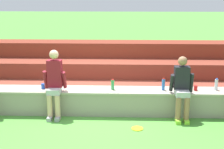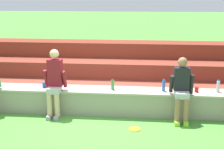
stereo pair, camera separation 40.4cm
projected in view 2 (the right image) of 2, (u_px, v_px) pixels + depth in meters
The scene contains 11 objects.
ground_plane at pixel (91, 116), 6.88m from camera, with size 80.00×80.00×0.00m, color #4C9338.
stone_seating_wall at pixel (93, 100), 7.06m from camera, with size 8.87×0.57×0.55m.
brick_bleachers at pixel (103, 71), 8.81m from camera, with size 11.35×2.29×1.27m.
person_center at pixel (55, 81), 6.76m from camera, with size 0.49×0.51×1.47m.
person_right_of_center at pixel (182, 88), 6.47m from camera, with size 0.50×0.53×1.36m.
water_bottle_near_right at pixel (164, 85), 6.82m from camera, with size 0.07×0.07×0.27m.
water_bottle_center_gap at pixel (218, 86), 6.75m from camera, with size 0.07×0.07×0.26m.
water_bottle_mid_right at pixel (113, 85), 6.92m from camera, with size 0.07×0.07×0.24m.
plastic_cup_middle at pixel (197, 90), 6.76m from camera, with size 0.08×0.08×0.11m, color red.
plastic_cup_right_end at pixel (44, 85), 7.08m from camera, with size 0.09×0.09×0.12m, color blue.
frisbee at pixel (135, 129), 6.21m from camera, with size 0.23×0.23×0.02m, color yellow.
Camera 2 is at (1.08, -6.35, 2.64)m, focal length 49.94 mm.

